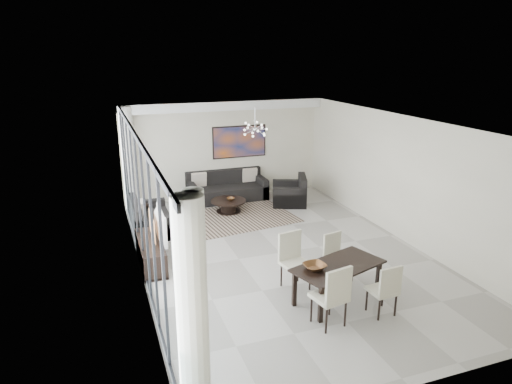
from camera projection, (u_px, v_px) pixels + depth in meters
name	position (u px, v px, depth m)	size (l,w,h in m)	color
room_shell	(301.00, 188.00, 9.82)	(6.00, 9.00, 2.90)	#A8A39B
window_wall	(144.00, 204.00, 8.75)	(0.37, 8.95, 2.90)	white
soffit	(224.00, 106.00, 13.15)	(5.98, 0.40, 0.26)	white
painting	(239.00, 142.00, 13.79)	(1.68, 0.04, 0.98)	#B95519
chandelier	(255.00, 129.00, 11.75)	(0.66, 0.66, 0.71)	silver
rug	(240.00, 217.00, 12.26)	(2.76, 2.13, 0.01)	black
coffee_table	(228.00, 205.00, 12.61)	(0.97, 0.97, 0.34)	black
bowl_coffee	(230.00, 199.00, 12.56)	(0.22, 0.22, 0.07)	brown
sofa_main	(227.00, 190.00, 13.67)	(2.33, 0.95, 0.85)	black
loveseat	(150.00, 221.00, 11.25)	(0.90, 1.61, 0.80)	black
armchair	(291.00, 194.00, 13.26)	(1.24, 1.27, 0.84)	black
side_table	(142.00, 211.00, 11.71)	(0.38, 0.38, 0.53)	black
tv_console	(151.00, 253.00, 9.49)	(0.46, 1.65, 0.52)	black
television	(156.00, 225.00, 9.40)	(1.10, 0.14, 0.63)	gray
dining_table	(338.00, 269.00, 8.01)	(1.82, 1.29, 0.69)	black
dining_chair_sw	(334.00, 293.00, 7.20)	(0.58, 0.58, 1.08)	beige
dining_chair_se	(386.00, 287.00, 7.54)	(0.45, 0.45, 0.93)	beige
dining_chair_nw	(293.00, 256.00, 8.50)	(0.57, 0.57, 1.07)	beige
dining_chair_ne	(335.00, 253.00, 8.88)	(0.49, 0.49, 0.90)	beige
bowl_dining	(315.00, 267.00, 7.82)	(0.38, 0.38, 0.09)	brown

